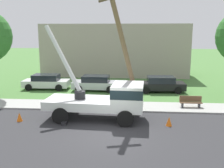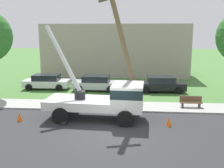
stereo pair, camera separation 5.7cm
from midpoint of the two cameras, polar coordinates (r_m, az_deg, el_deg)
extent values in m
plane|color=#477538|center=(26.35, 1.80, -0.87)|extent=(120.00, 120.00, 0.00)
cube|color=#2B2B2D|center=(14.86, -0.60, -10.67)|extent=(80.00, 8.22, 0.01)
cube|color=#9E9E99|center=(19.90, 0.82, -4.77)|extent=(80.00, 2.50, 0.10)
cube|color=silver|center=(17.26, -7.03, -4.03)|extent=(4.44, 2.65, 0.55)
cube|color=silver|center=(16.60, 3.33, -2.71)|extent=(2.04, 2.51, 1.60)
cube|color=#19232D|center=(16.52, 3.34, -1.52)|extent=(2.06, 2.53, 0.56)
cylinder|color=black|center=(17.12, -7.01, -2.34)|extent=(0.70, 0.70, 0.50)
cylinder|color=silver|center=(17.72, -10.65, 5.56)|extent=(2.81, 1.81, 4.26)
cube|color=black|center=(16.38, -10.33, -8.37)|extent=(0.32, 0.32, 0.20)
cube|color=black|center=(19.01, -7.58, -5.49)|extent=(0.32, 0.32, 0.20)
cylinder|color=black|center=(15.75, 2.76, -7.46)|extent=(1.00, 0.30, 1.00)
cylinder|color=black|center=(18.03, 3.48, -5.02)|extent=(1.00, 0.30, 1.00)
cylinder|color=black|center=(16.57, -11.13, -6.71)|extent=(1.00, 0.30, 1.00)
cylinder|color=black|center=(18.75, -8.73, -4.49)|extent=(1.00, 0.30, 1.00)
cylinder|color=brown|center=(17.88, 2.68, 7.34)|extent=(2.63, 1.48, 8.75)
cone|color=orange|center=(16.30, 12.06, -7.86)|extent=(0.36, 0.36, 0.56)
cone|color=orange|center=(17.74, -19.36, -6.69)|extent=(0.36, 0.36, 0.56)
cube|color=silver|center=(26.67, -14.00, 0.15)|extent=(4.44, 1.90, 0.65)
cube|color=black|center=(26.56, -14.06, 1.42)|extent=(2.50, 1.71, 0.55)
cylinder|color=black|center=(25.46, -11.44, -0.79)|extent=(0.64, 0.22, 0.64)
cylinder|color=black|center=(27.17, -10.49, 0.01)|extent=(0.64, 0.22, 0.64)
cylinder|color=black|center=(26.35, -17.56, -0.69)|extent=(0.64, 0.22, 0.64)
cylinder|color=black|center=(28.00, -16.27, 0.07)|extent=(0.64, 0.22, 0.64)
cube|color=#B7B7BF|center=(25.24, -3.55, -0.16)|extent=(4.46, 1.96, 0.65)
cube|color=black|center=(25.12, -3.57, 1.18)|extent=(2.52, 1.75, 0.55)
cylinder|color=black|center=(24.19, -0.54, -1.20)|extent=(0.64, 0.22, 0.64)
cylinder|color=black|center=(25.94, -0.03, -0.34)|extent=(0.64, 0.22, 0.64)
cylinder|color=black|center=(24.72, -7.23, -1.01)|extent=(0.64, 0.22, 0.64)
cylinder|color=black|center=(26.44, -6.30, -0.18)|extent=(0.64, 0.22, 0.64)
cube|color=black|center=(25.09, 10.34, -0.39)|extent=(4.50, 2.06, 0.65)
cube|color=black|center=(24.97, 10.39, 0.95)|extent=(2.56, 1.80, 0.55)
cylinder|color=black|center=(24.54, 14.00, -1.36)|extent=(0.64, 0.22, 0.64)
cylinder|color=black|center=(26.26, 13.15, -0.49)|extent=(0.64, 0.22, 0.64)
cylinder|color=black|center=(24.07, 7.24, -1.35)|extent=(0.64, 0.22, 0.64)
cylinder|color=black|center=(25.82, 6.83, -0.47)|extent=(0.64, 0.22, 0.64)
cube|color=brown|center=(20.19, 16.51, -3.83)|extent=(1.60, 0.44, 0.06)
cube|color=brown|center=(20.32, 16.44, -3.01)|extent=(1.60, 0.06, 0.40)
cube|color=#333338|center=(20.13, 14.80, -4.45)|extent=(0.10, 0.40, 0.45)
cube|color=#333338|center=(20.38, 18.13, -4.45)|extent=(0.10, 0.40, 0.45)
cube|color=#A5998C|center=(34.41, 0.66, 7.39)|extent=(18.00, 6.00, 6.40)
camera|label=1|loc=(0.03, -90.09, -0.02)|focal=42.52mm
camera|label=2|loc=(0.03, 89.91, 0.02)|focal=42.52mm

